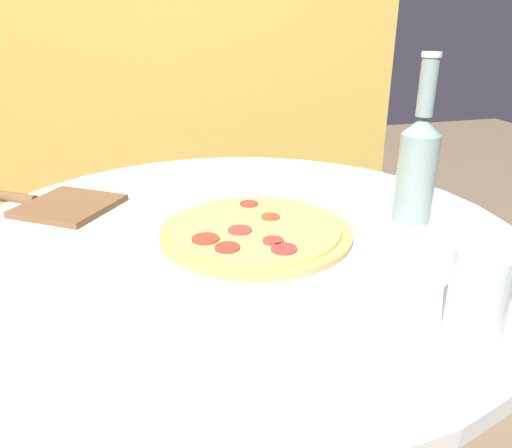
{
  "coord_description": "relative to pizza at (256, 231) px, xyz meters",
  "views": [
    {
      "loc": [
        -0.18,
        -0.75,
        1.12
      ],
      "look_at": [
        0.03,
        -0.01,
        0.79
      ],
      "focal_mm": 35.0,
      "sensor_mm": 36.0,
      "label": 1
    }
  ],
  "objects": [
    {
      "name": "beer_bottle",
      "position": [
        0.29,
        -0.01,
        0.1
      ],
      "size": [
        0.07,
        0.07,
        0.29
      ],
      "color": "gray",
      "rests_on": "table"
    },
    {
      "name": "table",
      "position": [
        -0.03,
        0.02,
        -0.22
      ],
      "size": [
        0.97,
        0.97,
        0.77
      ],
      "color": "silver",
      "rests_on": "ground_plane"
    },
    {
      "name": "pizza_paddle",
      "position": [
        -0.33,
        0.23,
        -0.0
      ],
      "size": [
        0.27,
        0.23,
        0.02
      ],
      "rotation": [
        0.0,
        0.0,
        2.52
      ],
      "color": "brown",
      "rests_on": "table"
    },
    {
      "name": "fence_panel",
      "position": [
        -0.03,
        1.0,
        0.04
      ],
      "size": [
        1.66,
        0.04,
        1.64
      ],
      "color": "gold",
      "rests_on": "ground_plane"
    },
    {
      "name": "drinking_glass",
      "position": [
        0.17,
        -0.34,
        0.05
      ],
      "size": [
        0.07,
        0.07,
        0.11
      ],
      "color": "silver",
      "rests_on": "table"
    },
    {
      "name": "pizza",
      "position": [
        0.0,
        0.0,
        0.0
      ],
      "size": [
        0.32,
        0.32,
        0.02
      ],
      "color": "tan",
      "rests_on": "table"
    }
  ]
}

